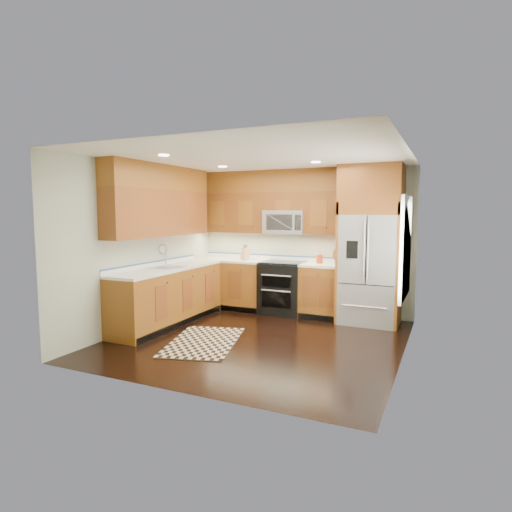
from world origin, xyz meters
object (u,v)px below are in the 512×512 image
at_px(range, 283,288).
at_px(utensil_crock, 319,257).
at_px(knife_block, 245,254).
at_px(refrigerator, 370,245).
at_px(rug, 204,342).

distance_m(range, utensil_crock, 0.88).
bearing_deg(knife_block, range, -3.07).
bearing_deg(knife_block, refrigerator, -1.96).
height_order(refrigerator, knife_block, refrigerator).
bearing_deg(utensil_crock, knife_block, -177.93).
xyz_separation_m(refrigerator, utensil_crock, (-0.90, 0.13, -0.25)).
bearing_deg(range, rug, -100.71).
height_order(refrigerator, rug, refrigerator).
relative_size(knife_block, utensil_crock, 0.90).
relative_size(rug, utensil_crock, 4.75).
xyz_separation_m(range, rug, (-0.40, -2.10, -0.46)).
relative_size(refrigerator, knife_block, 9.10).
bearing_deg(knife_block, utensil_crock, 2.07).
xyz_separation_m(refrigerator, knife_block, (-2.32, 0.08, -0.25)).
relative_size(range, rug, 0.63).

